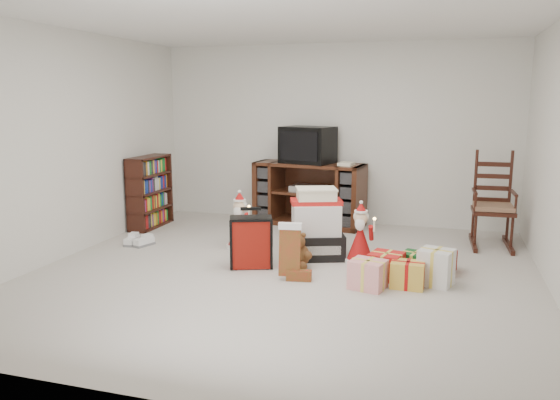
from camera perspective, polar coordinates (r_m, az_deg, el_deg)
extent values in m
cube|color=beige|center=(5.60, 0.40, -7.68)|extent=(5.00, 5.00, 0.01)
cube|color=white|center=(5.37, 0.43, 18.62)|extent=(5.00, 5.00, 0.01)
cube|color=silver|center=(7.76, 5.67, 6.85)|extent=(5.00, 0.01, 2.50)
cube|color=silver|center=(3.04, -13.01, 0.83)|extent=(5.00, 0.01, 2.50)
cube|color=silver|center=(6.50, -21.34, 5.46)|extent=(0.01, 5.00, 2.50)
cube|color=#432013|center=(7.63, 3.06, 0.65)|extent=(1.58, 0.75, 0.87)
cube|color=#ACACAE|center=(7.58, 3.01, 1.21)|extent=(0.50, 0.39, 0.09)
cube|color=#36170E|center=(7.68, -13.44, 0.84)|extent=(0.27, 0.80, 0.98)
cube|color=#36170E|center=(6.96, 21.35, -1.10)|extent=(0.49, 0.47, 0.05)
cube|color=#926F4F|center=(6.95, 21.38, -0.66)|extent=(0.45, 0.43, 0.05)
cube|color=#36170E|center=(7.10, 21.44, 2.32)|extent=(0.40, 0.07, 0.73)
cube|color=#36170E|center=(7.05, 21.13, -4.29)|extent=(0.50, 0.80, 0.05)
cube|color=black|center=(6.11, 3.75, -4.75)|extent=(0.72, 0.62, 0.27)
cube|color=silver|center=(6.03, 3.78, -1.96)|extent=(0.61, 0.54, 0.33)
cube|color=red|center=(5.99, 3.80, -0.17)|extent=(0.62, 0.47, 0.05)
cube|color=#EDE4C1|center=(5.98, 3.81, 0.57)|extent=(0.50, 0.44, 0.11)
cube|color=maroon|center=(5.71, -3.03, -4.42)|extent=(0.46, 0.35, 0.54)
cube|color=black|center=(5.72, -2.73, -0.87)|extent=(0.22, 0.11, 0.03)
ellipsoid|color=brown|center=(5.76, 1.90, -5.80)|extent=(0.25, 0.21, 0.26)
sphere|color=brown|center=(5.69, 1.82, -4.37)|extent=(0.17, 0.17, 0.17)
cone|color=#A11111|center=(5.94, 8.37, -4.45)|extent=(0.31, 0.31, 0.44)
sphere|color=beige|center=(5.88, 8.44, -1.87)|extent=(0.15, 0.15, 0.15)
cone|color=#A11111|center=(5.86, 8.47, -0.76)|extent=(0.13, 0.13, 0.11)
cylinder|color=silver|center=(5.75, 9.82, -2.63)|extent=(0.02, 0.02, 0.13)
cone|color=#A11111|center=(6.47, -4.21, -3.08)|extent=(0.31, 0.31, 0.45)
sphere|color=beige|center=(6.41, -4.24, -0.65)|extent=(0.15, 0.15, 0.15)
cone|color=#A11111|center=(6.39, -4.25, 0.39)|extent=(0.13, 0.13, 0.11)
cylinder|color=silver|center=(6.25, -3.25, -1.35)|extent=(0.02, 0.02, 0.13)
cube|color=white|center=(6.87, -15.23, -4.14)|extent=(0.15, 0.28, 0.09)
cube|color=white|center=(6.79, -14.01, -4.27)|extent=(0.19, 0.29, 0.09)
cube|color=red|center=(5.46, 11.06, -6.82)|extent=(0.27, 0.27, 0.27)
cube|color=#165B24|center=(5.69, 13.44, -6.18)|extent=(0.27, 0.27, 0.27)
cube|color=yellow|center=(5.29, 13.73, -7.48)|extent=(0.27, 0.27, 0.27)
cube|color=white|center=(5.12, 10.04, -7.97)|extent=(0.27, 0.27, 0.27)
cube|color=silver|center=(5.49, 16.05, -6.95)|extent=(0.27, 0.27, 0.27)
cube|color=maroon|center=(5.89, 15.61, -5.72)|extent=(0.27, 0.27, 0.27)
cube|color=black|center=(7.54, 2.93, 5.78)|extent=(0.78, 0.65, 0.50)
cube|color=black|center=(7.31, 2.46, 5.63)|extent=(0.56, 0.18, 0.40)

